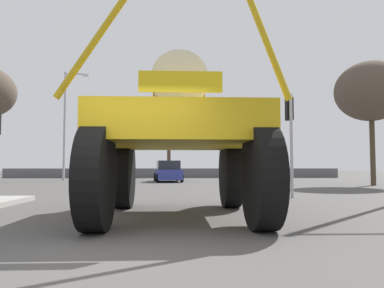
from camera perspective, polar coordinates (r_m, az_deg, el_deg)
The scene contains 8 objects.
ground_plane at distance 22.89m, azimuth -3.68°, elevation -6.20°, with size 120.00×120.00×0.00m, color #4C4947.
oversize_sprayer at distance 8.48m, azimuth -2.04°, elevation 0.95°, with size 4.19×5.62×4.42m.
sedan_ahead at distance 27.33m, azimuth -3.67°, elevation -4.24°, with size 2.28×4.28×1.52m.
traffic_signal_near_right at distance 14.17m, azimuth 14.65°, elevation 3.24°, with size 0.24×0.54×3.76m.
streetlight_far_left at distance 31.10m, azimuth -18.55°, elevation 3.48°, with size 1.94×0.24×8.57m.
bare_tree_right at distance 24.82m, azimuth 25.56°, elevation 7.23°, with size 4.17×4.17×7.35m.
bare_tree_far_center at distance 40.12m, azimuth -3.52°, elevation 2.65°, with size 3.48×3.48×6.86m.
roadside_barrier at distance 35.83m, azimuth -2.99°, elevation -4.45°, with size 31.86×0.24×0.90m, color #59595B.
Camera 1 is at (0.75, -4.84, 1.14)m, focal length 35.07 mm.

